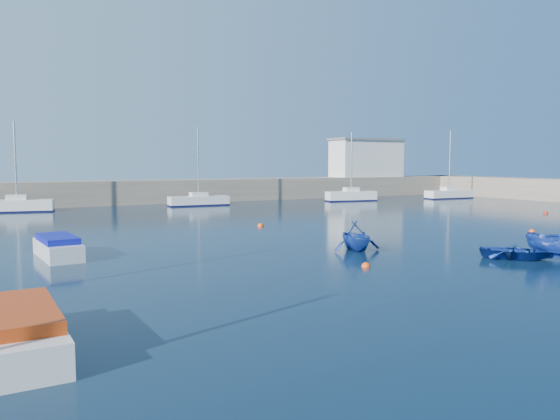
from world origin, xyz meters
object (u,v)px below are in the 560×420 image
sailboat_6 (199,200)px  dinghy_center (515,252)px  harbor_office (366,159)px  motorboat_1 (58,247)px  dinghy_left (356,236)px  motorboat_0 (18,331)px  sailboat_7 (351,196)px  sailboat_5 (17,205)px  sailboat_8 (449,194)px

sailboat_6 → dinghy_center: size_ratio=2.60×
harbor_office → sailboat_6: bearing=-167.1°
motorboat_1 → dinghy_left: (13.97, -5.05, 0.25)m
harbor_office → motorboat_0: size_ratio=1.96×
motorboat_1 → dinghy_left: dinghy_left is taller
sailboat_7 → dinghy_center: 39.42m
sailboat_5 → sailboat_6: sailboat_5 is taller
dinghy_left → dinghy_center: bearing=-40.1°
sailboat_5 → dinghy_left: sailboat_5 is taller
sailboat_8 → dinghy_center: size_ratio=2.68×
harbor_office → motorboat_1: harbor_office is taller
sailboat_7 → dinghy_center: sailboat_7 is taller
sailboat_7 → dinghy_left: sailboat_7 is taller
dinghy_center → dinghy_left: (-5.21, 5.67, 0.43)m
sailboat_7 → motorboat_0: size_ratio=1.59×
dinghy_left → sailboat_7: bearing=62.0°
sailboat_6 → motorboat_0: sailboat_6 is taller
harbor_office → dinghy_center: (-24.55, -43.92, -4.77)m
sailboat_8 → dinghy_center: 45.04m
sailboat_7 → harbor_office: bearing=-36.2°
dinghy_center → sailboat_8: bearing=11.9°
harbor_office → sailboat_6: size_ratio=1.20×
sailboat_5 → motorboat_1: (0.48, -27.90, -0.14)m
sailboat_5 → sailboat_6: bearing=-80.7°
dinghy_center → dinghy_left: dinghy_left is taller
sailboat_5 → motorboat_1: sailboat_5 is taller
sailboat_6 → sailboat_8: 32.42m
dinghy_left → sailboat_8: bearing=45.9°
sailboat_5 → dinghy_center: 43.34m
sailboat_8 → motorboat_0: sailboat_8 is taller
harbor_office → sailboat_5: (-44.22, -5.31, -4.46)m
harbor_office → sailboat_5: bearing=-173.2°
motorboat_1 → dinghy_left: 14.86m
motorboat_0 → sailboat_5: bearing=85.8°
sailboat_5 → sailboat_8: bearing=-83.7°
harbor_office → motorboat_1: bearing=-142.8°
sailboat_7 → motorboat_0: bearing=145.6°
sailboat_8 → sailboat_5: bearing=86.7°
sailboat_5 → dinghy_left: (14.45, -32.95, 0.12)m
sailboat_6 → motorboat_1: bearing=150.5°
harbor_office → dinghy_left: bearing=-127.9°
harbor_office → sailboat_6: 27.87m
harbor_office → sailboat_7: bearing=-136.0°
sailboat_8 → motorboat_1: bearing=117.5°
motorboat_1 → dinghy_left: bearing=-24.8°
sailboat_7 → motorboat_1: 43.48m
motorboat_0 → dinghy_left: 18.50m
sailboat_5 → dinghy_left: bearing=-144.3°
dinghy_left → sailboat_6: bearing=92.0°
sailboat_6 → motorboat_0: 45.13m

